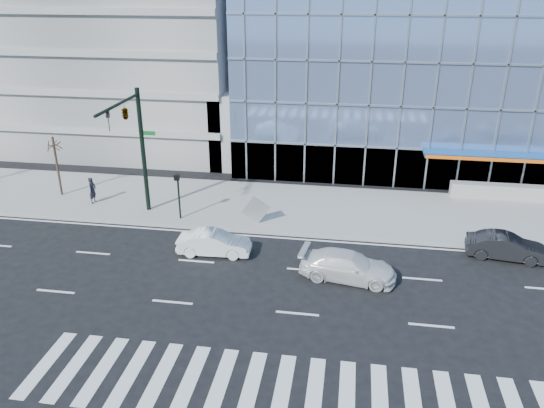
{
  "coord_description": "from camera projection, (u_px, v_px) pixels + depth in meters",
  "views": [
    {
      "loc": [
        2.01,
        -24.37,
        14.28
      ],
      "look_at": [
        -2.28,
        3.0,
        2.38
      ],
      "focal_mm": 35.0,
      "sensor_mm": 36.0,
      "label": 1
    }
  ],
  "objects": [
    {
      "name": "ped_signal_post",
      "position": [
        178.0,
        189.0,
        32.9
      ],
      "size": [
        0.3,
        0.33,
        3.0
      ],
      "color": "black",
      "rests_on": "sidewalk"
    },
    {
      "name": "parking_garage",
      "position": [
        126.0,
        26.0,
        50.55
      ],
      "size": [
        24.0,
        24.0,
        20.0
      ],
      "primitive_type": "cube",
      "color": "gray",
      "rests_on": "ground"
    },
    {
      "name": "dark_sedan",
      "position": [
        506.0,
        247.0,
        28.97
      ],
      "size": [
        4.38,
        2.01,
        1.39
      ],
      "primitive_type": "imported",
      "rotation": [
        0.0,
        0.0,
        1.44
      ],
      "color": "black",
      "rests_on": "ground"
    },
    {
      "name": "ground",
      "position": [
        306.0,
        270.0,
        28.04
      ],
      "size": [
        160.0,
        160.0,
        0.0
      ],
      "primitive_type": "plane",
      "color": "black",
      "rests_on": "ground"
    },
    {
      "name": "street_tree_near",
      "position": [
        54.0,
        145.0,
        35.93
      ],
      "size": [
        1.1,
        1.1,
        4.23
      ],
      "color": "#332319",
      "rests_on": "sidewalk"
    },
    {
      "name": "white_sedan",
      "position": [
        214.0,
        243.0,
        29.43
      ],
      "size": [
        4.14,
        1.62,
        1.34
      ],
      "primitive_type": "imported",
      "rotation": [
        0.0,
        0.0,
        1.62
      ],
      "color": "white",
      "rests_on": "ground"
    },
    {
      "name": "ramp_block",
      "position": [
        256.0,
        124.0,
        44.05
      ],
      "size": [
        6.0,
        8.0,
        6.0
      ],
      "primitive_type": "cube",
      "color": "gray",
      "rests_on": "ground"
    },
    {
      "name": "traffic_signal",
      "position": [
        131.0,
        126.0,
        31.33
      ],
      "size": [
        1.14,
        5.74,
        8.0
      ],
      "color": "black",
      "rests_on": "sidewalk"
    },
    {
      "name": "sidewalk",
      "position": [
        317.0,
        209.0,
        35.28
      ],
      "size": [
        120.0,
        8.0,
        0.15
      ],
      "primitive_type": "cube",
      "color": "gray",
      "rests_on": "ground"
    },
    {
      "name": "white_suv",
      "position": [
        348.0,
        266.0,
        27.0
      ],
      "size": [
        5.15,
        2.64,
        1.43
      ],
      "primitive_type": "imported",
      "rotation": [
        0.0,
        0.0,
        1.44
      ],
      "color": "silver",
      "rests_on": "ground"
    },
    {
      "name": "tilted_panel",
      "position": [
        256.0,
        210.0,
        32.68
      ],
      "size": [
        1.79,
        0.44,
        1.82
      ],
      "primitive_type": "cube",
      "rotation": [
        0.0,
        0.65,
        0.21
      ],
      "color": "#9A9A9A",
      "rests_on": "sidewalk"
    },
    {
      "name": "theatre_building",
      "position": [
        495.0,
        60.0,
        46.69
      ],
      "size": [
        42.0,
        26.0,
        15.0
      ],
      "primitive_type": "cube",
      "color": "#7D9AD1",
      "rests_on": "ground"
    },
    {
      "name": "pedestrian",
      "position": [
        92.0,
        190.0,
        35.7
      ],
      "size": [
        0.48,
        0.69,
        1.79
      ],
      "primitive_type": "imported",
      "rotation": [
        0.0,
        0.0,
        1.49
      ],
      "color": "black",
      "rests_on": "sidewalk"
    }
  ]
}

